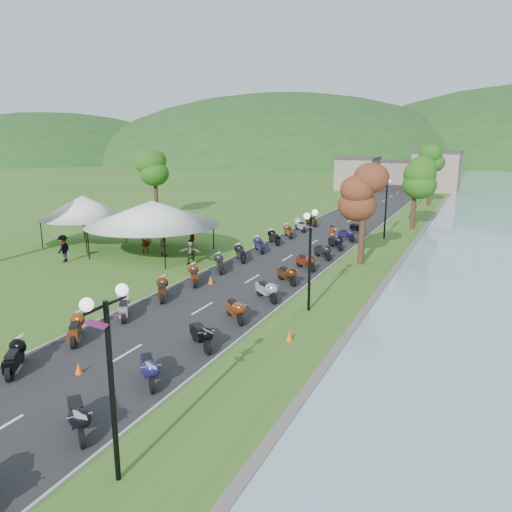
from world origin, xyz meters
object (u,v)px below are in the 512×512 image
at_px(pedestrian_a, 146,253).
at_px(pedestrian_b, 164,256).
at_px(vendor_tent_main, 153,228).
at_px(streetlamp_near, 112,391).
at_px(pedestrian_c, 65,262).

height_order(pedestrian_a, pedestrian_b, pedestrian_a).
bearing_deg(vendor_tent_main, pedestrian_a, 175.33).
height_order(streetlamp_near, vendor_tent_main, streetlamp_near).
xyz_separation_m(vendor_tent_main, pedestrian_a, (-0.80, 0.07, -2.00)).
height_order(vendor_tent_main, pedestrian_a, vendor_tent_main).
height_order(pedestrian_a, pedestrian_c, pedestrian_c).
xyz_separation_m(streetlamp_near, pedestrian_a, (-15.02, 21.22, -2.50)).
bearing_deg(pedestrian_c, pedestrian_a, 130.49).
relative_size(vendor_tent_main, pedestrian_b, 4.00).
xyz_separation_m(pedestrian_a, pedestrian_b, (1.81, -0.23, 0.00)).
bearing_deg(pedestrian_a, streetlamp_near, -115.97).
height_order(streetlamp_near, pedestrian_a, streetlamp_near).
xyz_separation_m(pedestrian_a, pedestrian_c, (-3.50, -4.64, 0.00)).
height_order(streetlamp_near, pedestrian_c, streetlamp_near).
bearing_deg(pedestrian_a, vendor_tent_main, -65.93).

